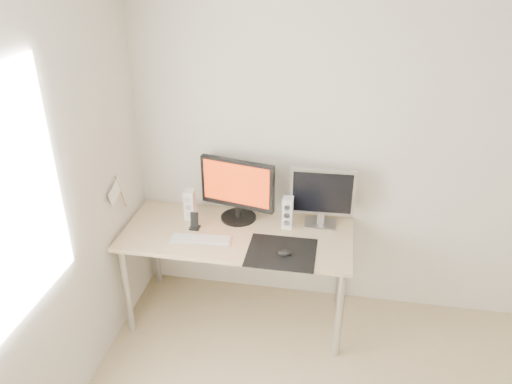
{
  "coord_description": "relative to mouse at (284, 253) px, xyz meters",
  "views": [
    {
      "loc": [
        -0.28,
        -1.52,
        2.57
      ],
      "look_at": [
        -0.81,
        1.48,
        1.01
      ],
      "focal_mm": 35.0,
      "sensor_mm": 36.0,
      "label": 1
    }
  ],
  "objects": [
    {
      "name": "mouse",
      "position": [
        0.0,
        0.0,
        0.0
      ],
      "size": [
        0.1,
        0.06,
        0.04
      ],
      "primitive_type": "ellipsoid",
      "color": "black",
      "rests_on": "mousepad"
    },
    {
      "name": "phone_dock",
      "position": [
        -0.66,
        0.22,
        0.02
      ],
      "size": [
        0.07,
        0.06,
        0.13
      ],
      "color": "black",
      "rests_on": "desk"
    },
    {
      "name": "keyboard",
      "position": [
        -0.58,
        0.08,
        -0.01
      ],
      "size": [
        0.43,
        0.15,
        0.02
      ],
      "color": "silver",
      "rests_on": "desk"
    },
    {
      "name": "pennant",
      "position": [
        -1.15,
        0.08,
        0.3
      ],
      "size": [
        0.01,
        0.23,
        0.29
      ],
      "color": "#A57F54",
      "rests_on": "wall_left"
    },
    {
      "name": "desk",
      "position": [
        -0.36,
        0.22,
        -0.1
      ],
      "size": [
        1.6,
        0.7,
        0.73
      ],
      "color": "#D1B587",
      "rests_on": "ground"
    },
    {
      "name": "speaker_left",
      "position": [
        -0.73,
        0.35,
        0.09
      ],
      "size": [
        0.07,
        0.09,
        0.23
      ],
      "color": "white",
      "rests_on": "desk"
    },
    {
      "name": "mousepad",
      "position": [
        -0.02,
        0.03,
        -0.02
      ],
      "size": [
        0.45,
        0.4,
        0.0
      ],
      "primitive_type": "cube",
      "color": "black",
      "rests_on": "desk"
    },
    {
      "name": "second_monitor",
      "position": [
        0.21,
        0.43,
        0.22
      ],
      "size": [
        0.45,
        0.17,
        0.43
      ],
      "color": "#A8A8AA",
      "rests_on": "desk"
    },
    {
      "name": "main_monitor",
      "position": [
        -0.39,
        0.41,
        0.23
      ],
      "size": [
        0.55,
        0.31,
        0.47
      ],
      "color": "black",
      "rests_on": "desk"
    },
    {
      "name": "speaker_right",
      "position": [
        -0.02,
        0.36,
        0.09
      ],
      "size": [
        0.07,
        0.09,
        0.23
      ],
      "color": "white",
      "rests_on": "desk"
    },
    {
      "name": "wall_back",
      "position": [
        0.57,
        0.59,
        0.5
      ],
      "size": [
        3.5,
        0.0,
        3.5
      ],
      "primitive_type": "plane",
      "rotation": [
        1.57,
        0.0,
        0.0
      ],
      "color": "silver",
      "rests_on": "ground"
    }
  ]
}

